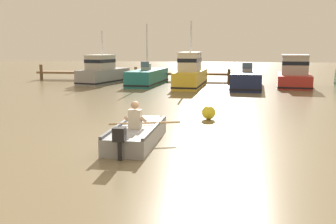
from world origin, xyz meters
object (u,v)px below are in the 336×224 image
object	(u,v)px
moored_boat_red	(294,75)
mooring_buoy	(209,113)
moored_boat_teal	(148,77)
moored_boat_yellow	(191,74)
moored_boat_navy	(247,80)
rowboat_with_person	(137,134)
moored_boat_grey	(103,73)

from	to	relation	value
moored_boat_red	mooring_buoy	bearing A→B (deg)	-110.61
moored_boat_teal	moored_boat_yellow	size ratio (longest dim) A/B	0.96
moored_boat_red	moored_boat_navy	bearing A→B (deg)	-161.71
moored_boat_red	mooring_buoy	xyz separation A→B (m)	(-4.81, -12.80, -0.53)
moored_boat_yellow	mooring_buoy	xyz separation A→B (m)	(1.96, -11.57, -0.61)
moored_boat_navy	moored_boat_red	xyz separation A→B (m)	(3.08, 1.02, 0.27)
rowboat_with_person	moored_boat_navy	bearing A→B (deg)	77.57
rowboat_with_person	moored_boat_navy	xyz separation A→B (m)	(3.43, 15.58, 0.25)
rowboat_with_person	moored_boat_navy	distance (m)	15.95
moored_boat_yellow	moored_boat_grey	bearing A→B (deg)	168.51
moored_boat_grey	mooring_buoy	distance (m)	15.45
rowboat_with_person	moored_boat_teal	world-z (taller)	moored_boat_teal
moored_boat_yellow	moored_boat_red	bearing A→B (deg)	10.28
rowboat_with_person	moored_boat_yellow	size ratio (longest dim) A/B	0.62
rowboat_with_person	moored_boat_teal	size ratio (longest dim) A/B	0.65
rowboat_with_person	moored_boat_teal	xyz separation A→B (m)	(-3.37, 16.23, 0.26)
moored_boat_grey	moored_boat_teal	world-z (taller)	moored_boat_teal
moored_boat_yellow	mooring_buoy	size ratio (longest dim) A/B	11.90
moored_boat_teal	moored_boat_grey	bearing A→B (deg)	172.24
moored_boat_yellow	moored_boat_teal	bearing A→B (deg)	164.50
rowboat_with_person	moored_boat_grey	distance (m)	18.03
rowboat_with_person	moored_boat_teal	distance (m)	16.58
rowboat_with_person	mooring_buoy	xyz separation A→B (m)	(1.70, 3.80, -0.00)
moored_boat_grey	moored_boat_red	world-z (taller)	moored_boat_grey
moored_boat_grey	mooring_buoy	xyz separation A→B (m)	(8.50, -12.90, -0.54)
moored_boat_red	mooring_buoy	world-z (taller)	moored_boat_red
moored_boat_grey	moored_boat_teal	size ratio (longest dim) A/B	0.91
moored_boat_teal	moored_boat_red	world-z (taller)	moored_boat_teal
moored_boat_red	mooring_buoy	size ratio (longest dim) A/B	10.75
moored_boat_navy	moored_boat_yellow	bearing A→B (deg)	-176.76
rowboat_with_person	moored_boat_grey	bearing A→B (deg)	112.14
mooring_buoy	moored_boat_navy	bearing A→B (deg)	81.65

